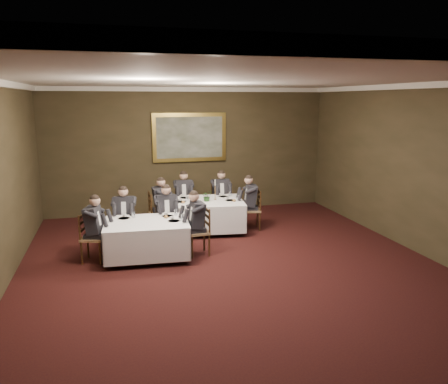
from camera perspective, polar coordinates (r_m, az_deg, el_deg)
name	(u,v)px	position (r m, az deg, el deg)	size (l,w,h in m)	color
ground	(239,275)	(8.16, 1.92, -10.83)	(10.00, 10.00, 0.00)	black
ceiling	(240,79)	(7.53, 2.12, 14.54)	(8.00, 10.00, 0.10)	silver
back_wall	(189,150)	(12.47, -4.62, 5.43)	(8.00, 0.10, 3.50)	#312A18
right_wall	(433,172)	(9.59, 25.59, 2.32)	(0.10, 10.00, 3.50)	#312A18
crown_molding	(240,83)	(7.53, 2.11, 14.08)	(8.00, 10.00, 0.12)	white
table_main	(206,213)	(10.67, -2.41, -2.76)	(1.97, 1.59, 0.67)	#321F0E
table_second	(147,237)	(9.00, -10.04, -5.76)	(1.75, 1.38, 0.67)	#321F0E
chair_main_backleft	(184,211)	(11.58, -5.26, -2.47)	(0.47, 0.45, 1.00)	#96764C
diner_main_backleft	(184,203)	(11.52, -5.28, -1.38)	(0.44, 0.51, 1.35)	black
chair_main_backright	(220,210)	(11.66, -0.46, -2.31)	(0.45, 0.43, 1.00)	#96764C
diner_main_backright	(221,201)	(11.60, -0.45, -1.23)	(0.43, 0.49, 1.35)	black
chair_main_endleft	(158,221)	(10.67, -8.58, -3.81)	(0.44, 0.46, 1.00)	#96764C
diner_main_endleft	(158,212)	(10.61, -8.55, -2.62)	(0.50, 0.44, 1.35)	black
chair_main_endright	(252,218)	(10.88, 3.66, -3.39)	(0.49, 0.51, 1.00)	#96764C
diner_main_endright	(252,209)	(10.82, 3.61, -2.23)	(0.54, 0.48, 1.35)	black
chair_sec_backleft	(126,233)	(9.88, -12.72, -5.27)	(0.49, 0.48, 1.00)	#96764C
diner_sec_backleft	(125,223)	(9.80, -12.79, -4.02)	(0.46, 0.53, 1.35)	black
chair_sec_backright	(167,231)	(9.88, -7.51, -5.06)	(0.46, 0.44, 1.00)	#96764C
diner_sec_backright	(166,221)	(9.81, -7.54, -3.80)	(0.43, 0.50, 1.35)	black
chair_sec_endright	(199,241)	(9.12, -3.31, -6.43)	(0.45, 0.47, 1.00)	#96764C
diner_sec_endright	(198,231)	(9.05, -3.39, -5.07)	(0.51, 0.44, 1.35)	black
chair_sec_endleft	(93,248)	(9.11, -16.73, -6.98)	(0.52, 0.54, 1.00)	#96764C
diner_sec_endleft	(93,237)	(9.03, -16.74, -5.61)	(0.57, 0.52, 1.35)	black
centerpiece	(207,195)	(10.51, -2.24, -0.46)	(0.25, 0.21, 0.27)	#2D5926
candlestick	(215,192)	(10.66, -1.17, 0.01)	(0.07, 0.07, 0.51)	#A87433
place_setting_table_main	(186,196)	(10.96, -4.92, -0.54)	(0.33, 0.31, 0.14)	white
place_setting_table_second	(126,216)	(9.27, -12.63, -3.10)	(0.33, 0.31, 0.14)	white
painting	(190,137)	(12.38, -4.52, 7.13)	(2.08, 0.09, 1.36)	gold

